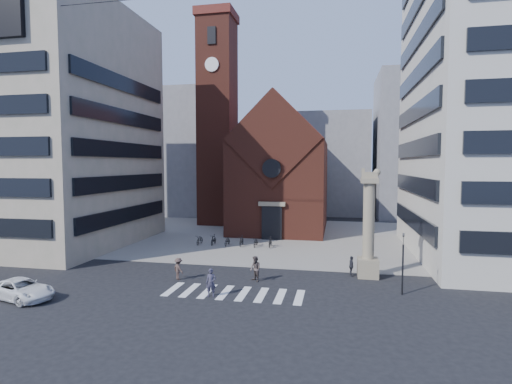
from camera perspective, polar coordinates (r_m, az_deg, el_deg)
ground at (r=31.66m, az=-2.73°, el=-12.50°), size 120.00×120.00×0.00m
piazza at (r=49.81m, az=2.67°, el=-6.37°), size 46.00×30.00×0.05m
zebra_crossing at (r=28.75m, az=-3.15°, el=-14.21°), size 10.20×3.20×0.01m
church at (r=54.98m, az=3.66°, el=2.95°), size 12.00×16.65×18.00m
campanile at (r=60.40m, az=-5.51°, el=10.40°), size 5.50×5.50×31.20m
building_left at (r=50.60m, az=-27.34°, el=8.10°), size 18.00×20.00×26.00m
bg_block_left at (r=74.69m, az=-10.17°, el=5.48°), size 16.00×14.00×22.00m
bg_block_mid at (r=74.44m, az=10.36°, el=3.94°), size 14.00×12.00×18.00m
bg_block_right at (r=72.95m, az=23.08°, el=6.05°), size 16.00×14.00×24.00m
lion_column at (r=32.99m, az=15.79°, el=-5.81°), size 1.63×1.60×8.68m
traffic_light at (r=29.55m, az=20.24°, el=-9.36°), size 0.13×0.16×4.30m
white_car at (r=31.48m, az=-30.56°, el=-11.88°), size 5.23×3.33×1.34m
pedestrian_0 at (r=27.92m, az=-6.44°, el=-12.74°), size 0.74×0.53×1.92m
pedestrian_1 at (r=31.13m, az=-0.08°, el=-10.93°), size 1.19×1.18×1.94m
pedestrian_2 at (r=33.46m, az=13.47°, el=-10.26°), size 0.52×0.99×1.62m
pedestrian_3 at (r=32.20m, az=-11.02°, el=-10.71°), size 1.26×1.17×1.71m
scooter_0 at (r=45.31m, az=-8.02°, el=-6.76°), size 0.71×1.95×1.02m
scooter_1 at (r=44.80m, az=-6.09°, el=-6.80°), size 0.56×1.89×1.13m
scooter_2 at (r=44.37m, az=-4.11°, el=-6.96°), size 0.71×1.95×1.02m
scooter_3 at (r=43.96m, az=-2.09°, el=-6.99°), size 0.56×1.89×1.13m
scooter_4 at (r=43.63m, az=-0.03°, el=-7.14°), size 0.71×1.95×1.02m
scooter_5 at (r=43.34m, az=2.05°, el=-7.15°), size 0.56×1.89×1.13m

